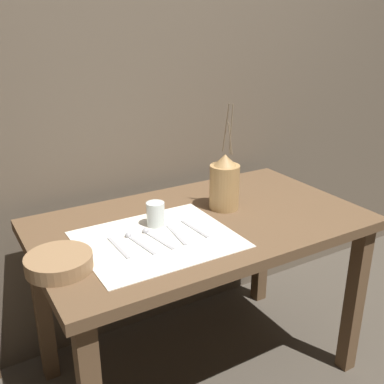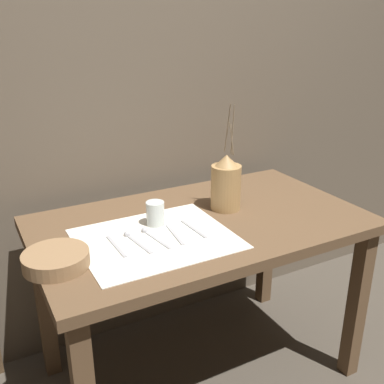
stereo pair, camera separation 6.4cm
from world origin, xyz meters
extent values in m
plane|color=#473F35|center=(0.00, 0.00, 0.00)|extent=(12.00, 12.00, 0.00)
cube|color=brown|center=(0.00, 0.48, 1.20)|extent=(7.00, 0.06, 2.40)
cube|color=brown|center=(0.00, 0.00, 0.70)|extent=(1.25, 0.73, 0.04)
cube|color=brown|center=(0.57, -0.31, 0.34)|extent=(0.06, 0.06, 0.68)
cube|color=brown|center=(-0.57, 0.31, 0.34)|extent=(0.06, 0.06, 0.68)
cube|color=brown|center=(0.57, 0.31, 0.34)|extent=(0.06, 0.06, 0.68)
cube|color=silver|center=(-0.22, -0.07, 0.73)|extent=(0.52, 0.43, 0.00)
cylinder|color=#A87F4C|center=(0.14, 0.05, 0.81)|extent=(0.12, 0.12, 0.18)
cone|color=#A87F4C|center=(0.14, 0.05, 0.93)|extent=(0.09, 0.09, 0.05)
cylinder|color=#847056|center=(0.15, 0.04, 1.01)|extent=(0.01, 0.02, 0.12)
cylinder|color=#847056|center=(0.15, 0.04, 1.05)|extent=(0.01, 0.03, 0.20)
cylinder|color=#847056|center=(0.15, 0.06, 1.05)|extent=(0.01, 0.05, 0.20)
cylinder|color=#847056|center=(0.15, 0.03, 1.02)|extent=(0.03, 0.01, 0.13)
cylinder|color=#8E6B47|center=(-0.56, -0.09, 0.75)|extent=(0.20, 0.20, 0.05)
cylinder|color=silver|center=(-0.17, 0.04, 0.77)|extent=(0.07, 0.07, 0.09)
cube|color=#A8A8AD|center=(-0.36, -0.06, 0.73)|extent=(0.02, 0.17, 0.00)
cube|color=#A8A8AD|center=(-0.29, -0.08, 0.73)|extent=(0.03, 0.17, 0.00)
sphere|color=#A8A8AD|center=(-0.30, 0.00, 0.73)|extent=(0.02, 0.02, 0.02)
cube|color=#A8A8AD|center=(-0.22, -0.08, 0.73)|extent=(0.04, 0.17, 0.00)
sphere|color=#A8A8AD|center=(-0.23, 0.00, 0.73)|extent=(0.02, 0.02, 0.02)
cube|color=#A8A8AD|center=(-0.15, -0.07, 0.73)|extent=(0.03, 0.17, 0.00)
cube|color=#A8A8AD|center=(-0.07, -0.07, 0.73)|extent=(0.02, 0.17, 0.00)
camera|label=1|loc=(-0.82, -1.32, 1.44)|focal=42.00mm
camera|label=2|loc=(-0.77, -1.36, 1.44)|focal=42.00mm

